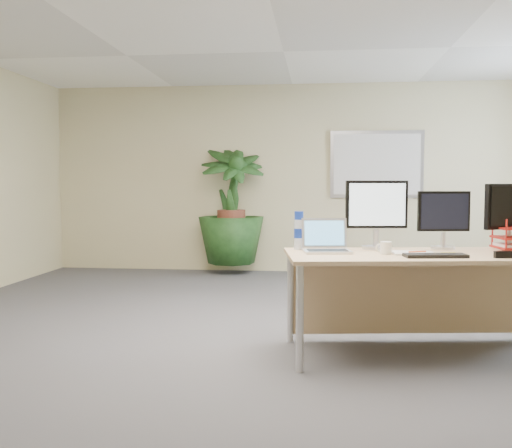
# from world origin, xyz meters

# --- Properties ---
(floor) EXTENTS (8.00, 8.00, 0.00)m
(floor) POSITION_xyz_m (0.00, 0.00, 0.00)
(floor) COLOR #46464B
(floor) RESTS_ON ground
(back_wall) EXTENTS (7.00, 0.04, 2.70)m
(back_wall) POSITION_xyz_m (0.00, 4.00, 1.35)
(back_wall) COLOR beige
(back_wall) RESTS_ON floor
(whiteboard) EXTENTS (1.30, 0.04, 0.95)m
(whiteboard) POSITION_xyz_m (1.20, 3.97, 1.55)
(whiteboard) COLOR #ABABB0
(whiteboard) RESTS_ON back_wall
(desk) EXTENTS (2.07, 1.09, 0.76)m
(desk) POSITION_xyz_m (1.13, 0.13, 0.60)
(desk) COLOR #DAAF80
(desk) RESTS_ON floor
(floor_plant) EXTENTS (1.07, 1.07, 1.50)m
(floor_plant) POSITION_xyz_m (-0.84, 3.70, 0.75)
(floor_plant) COLOR #143413
(floor_plant) RESTS_ON floor
(monitor_left) EXTENTS (0.48, 0.22, 0.54)m
(monitor_left) POSITION_xyz_m (0.84, 0.29, 1.07)
(monitor_left) COLOR silver
(monitor_left) RESTS_ON desk
(monitor_right) EXTENTS (0.41, 0.19, 0.46)m
(monitor_right) POSITION_xyz_m (1.37, 0.36, 1.02)
(monitor_right) COLOR silver
(monitor_right) RESTS_ON desk
(monitor_dark) EXTENTS (0.43, 0.25, 0.51)m
(monitor_dark) POSITION_xyz_m (1.88, 0.40, 1.05)
(monitor_dark) COLOR silver
(monitor_dark) RESTS_ON desk
(laptop) EXTENTS (0.39, 0.35, 0.25)m
(laptop) POSITION_xyz_m (0.45, 0.06, 0.82)
(laptop) COLOR silver
(laptop) RESTS_ON desk
(keyboard) EXTENTS (0.45, 0.20, 0.02)m
(keyboard) POSITION_xyz_m (1.20, -0.19, 0.77)
(keyboard) COLOR black
(keyboard) RESTS_ON desk
(coffee_mug) EXTENTS (0.12, 0.08, 0.09)m
(coffee_mug) POSITION_xyz_m (0.88, -0.05, 0.81)
(coffee_mug) COLOR white
(coffee_mug) RESTS_ON desk
(spiral_notebook) EXTENTS (0.30, 0.23, 0.01)m
(spiral_notebook) POSITION_xyz_m (1.08, -0.01, 0.77)
(spiral_notebook) COLOR white
(spiral_notebook) RESTS_ON desk
(orange_pen) EXTENTS (0.13, 0.06, 0.01)m
(orange_pen) POSITION_xyz_m (1.11, -0.01, 0.78)
(orange_pen) COLOR #EC4C1A
(orange_pen) RESTS_ON spiral_notebook
(yellow_highlighter) EXTENTS (0.11, 0.04, 0.01)m
(yellow_highlighter) POSITION_xyz_m (1.33, -0.01, 0.77)
(yellow_highlighter) COLOR yellow
(yellow_highlighter) RESTS_ON desk
(water_bottle) EXTENTS (0.08, 0.08, 0.30)m
(water_bottle) POSITION_xyz_m (0.24, 0.18, 0.90)
(water_bottle) COLOR silver
(water_bottle) RESTS_ON desk
(stapler) EXTENTS (0.15, 0.06, 0.05)m
(stapler) POSITION_xyz_m (1.67, -0.18, 0.78)
(stapler) COLOR black
(stapler) RESTS_ON desk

